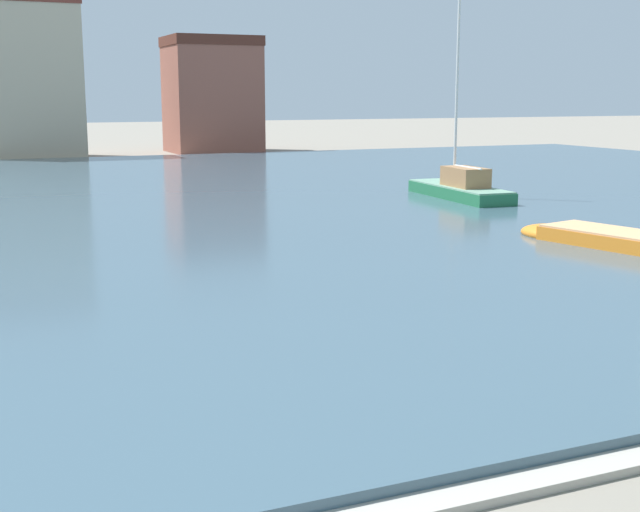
{
  "coord_description": "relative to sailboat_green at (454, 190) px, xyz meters",
  "views": [
    {
      "loc": [
        -5.34,
        0.38,
        4.7
      ],
      "look_at": [
        -0.09,
        12.39,
        2.2
      ],
      "focal_mm": 47.56,
      "sensor_mm": 36.0,
      "label": 1
    }
  ],
  "objects": [
    {
      "name": "townhouse_end_terrace",
      "position": [
        0.03,
        37.1,
        4.13
      ],
      "size": [
        7.26,
        6.1,
        9.37
      ],
      "color": "#8E5142",
      "rests_on": "ground"
    },
    {
      "name": "harbor_water",
      "position": [
        -14.95,
        3.74,
        -0.44
      ],
      "size": [
        91.06,
        54.86,
        0.27
      ],
      "primitive_type": "cube",
      "color": "#3D5666",
      "rests_on": "ground"
    },
    {
      "name": "townhouse_narrow_midrow",
      "position": [
        -15.07,
        35.19,
        5.37
      ],
      "size": [
        8.45,
        6.27,
        11.85
      ],
      "color": "#C6B293",
      "rests_on": "ground"
    },
    {
      "name": "quay_edge_coping",
      "position": [
        -14.95,
        -23.94,
        -0.51
      ],
      "size": [
        91.06,
        0.5,
        0.12
      ],
      "primitive_type": "cube",
      "color": "#ADA89E",
      "rests_on": "ground"
    },
    {
      "name": "sailboat_green",
      "position": [
        0.0,
        0.0,
        0.0
      ],
      "size": [
        2.19,
        7.54,
        8.89
      ],
      "color": "#236B42",
      "rests_on": "ground"
    }
  ]
}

